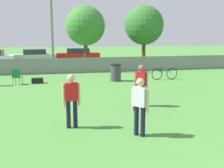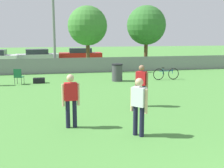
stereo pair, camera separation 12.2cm
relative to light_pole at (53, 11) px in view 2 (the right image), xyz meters
The scene contains 13 objects.
fence_backline 5.05m from the light_pole, 13.02° to the right, with size 23.60×0.07×1.21m.
light_pole is the anchor object (origin of this frame).
tree_near_pole 4.11m from the light_pole, 45.16° to the left, with size 3.31×3.31×5.13m.
tree_far_right 8.30m from the light_pole, 17.38° to the left, with size 3.37×3.37×5.22m.
player_thrower_red 11.82m from the light_pole, 74.27° to the right, with size 0.43×0.41×1.62m.
player_defender_red 13.30m from the light_pole, 89.01° to the right, with size 0.53×0.24×1.62m.
player_receiver_white 14.50m from the light_pole, 81.92° to the right, with size 0.41×0.43×1.62m.
folding_chair_sideline 6.59m from the light_pole, 113.30° to the right, with size 0.54×0.54×0.89m.
bicycle_sideline 9.23m from the light_pole, 37.00° to the right, with size 1.70×0.44×0.76m.
trash_bin 7.16m from the light_pole, 53.80° to the right, with size 0.65×0.65×1.03m.
gear_bag_sideline 6.35m from the light_pole, 102.44° to the right, with size 0.66×0.36×0.32m.
parked_car_silver 8.61m from the light_pole, 101.93° to the left, with size 4.19×2.20×1.34m.
parked_car_red 9.78m from the light_pole, 72.12° to the left, with size 4.50×1.85×1.34m.
Camera 2 is at (-3.49, -2.28, 2.78)m, focal length 45.00 mm.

